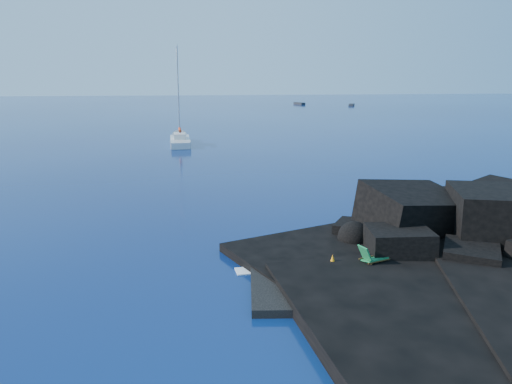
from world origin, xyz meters
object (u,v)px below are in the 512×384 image
Objects in this scene: distant_boat_b at (352,106)px; sunbather at (343,262)px; marker_cone at (332,261)px; distant_boat_a at (299,104)px; deck_chair at (378,253)px; sailboat at (180,145)px.

sunbather is at bearing -85.29° from distant_boat_b.
marker_cone reaches higher than distant_boat_a.
deck_chair is 0.41× the size of distant_boat_a.
distant_boat_a reaches higher than distant_boat_b.
deck_chair reaches higher than sunbather.
distant_boat_a is (25.89, 129.59, -0.64)m from marker_cone.
distant_boat_b is (13.94, -7.86, 0.00)m from distant_boat_a.
distant_boat_b is at bearing -50.84° from distant_boat_a.
distant_boat_a is (34.10, 84.14, 0.00)m from sailboat.
distant_boat_b is at bearing 71.88° from marker_cone.
sailboat reaches higher than distant_boat_b.
marker_cone reaches higher than sunbather.
deck_chair is 2.21m from marker_cone.
distant_boat_a is at bearing 65.50° from sailboat.
sailboat is 90.79m from distant_boat_a.
marker_cone is (8.21, -45.44, 0.64)m from sailboat.
sailboat is 7.49× the size of sunbather.
sunbather is 0.38× the size of distant_boat_a.
deck_chair is at bearing -5.06° from marker_cone.
sailboat reaches higher than distant_boat_a.
sailboat is at bearing 92.99° from sunbather.
distant_boat_b is (37.66, 121.92, -0.97)m from deck_chair.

